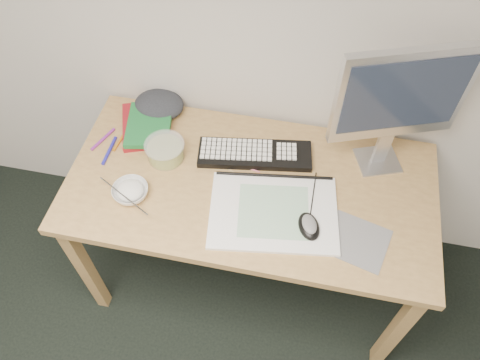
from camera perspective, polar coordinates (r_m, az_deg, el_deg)
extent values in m
cube|color=tan|center=(2.13, -18.27, -10.25)|extent=(0.05, 0.05, 0.71)
cube|color=tan|center=(2.02, 18.53, -16.98)|extent=(0.05, 0.05, 0.71)
cube|color=tan|center=(2.40, -12.90, 2.23)|extent=(0.05, 0.05, 0.71)
cube|color=tan|center=(2.31, 18.64, -2.94)|extent=(0.05, 0.05, 0.71)
cube|color=tan|center=(1.79, 1.27, -0.83)|extent=(1.40, 0.70, 0.03)
cube|color=slate|center=(1.69, 14.09, -7.23)|extent=(0.25, 0.23, 0.00)
cube|color=silver|center=(1.70, 4.09, -3.94)|extent=(0.50, 0.39, 0.01)
cube|color=black|center=(1.85, 1.82, 3.16)|extent=(0.46, 0.21, 0.03)
cube|color=silver|center=(1.92, 16.40, 2.29)|extent=(0.20, 0.19, 0.01)
cube|color=silver|center=(1.86, 16.94, 3.76)|extent=(0.06, 0.04, 0.15)
cube|color=silver|center=(1.67, 19.15, 9.75)|extent=(0.44, 0.19, 0.37)
cube|color=black|center=(1.67, 19.23, 9.97)|extent=(0.39, 0.15, 0.29)
ellipsoid|color=black|center=(1.65, 8.44, -5.37)|extent=(0.11, 0.13, 0.04)
imported|color=white|center=(1.77, -13.19, -1.42)|extent=(0.14, 0.14, 0.04)
cylinder|color=silver|center=(1.74, -14.01, -1.88)|extent=(0.22, 0.13, 0.02)
cylinder|color=#DADF4E|center=(1.85, -9.09, 3.54)|extent=(0.16, 0.16, 0.08)
cube|color=maroon|center=(1.99, -11.33, 6.58)|extent=(0.27, 0.31, 0.03)
cube|color=#1A6A31|center=(1.95, -11.03, 6.62)|extent=(0.22, 0.27, 0.02)
ellipsoid|color=#292D32|center=(2.03, -9.83, 9.02)|extent=(0.21, 0.19, 0.07)
cylinder|color=#DE6F81|center=(1.82, -0.03, 1.79)|extent=(0.17, 0.04, 0.01)
cylinder|color=tan|center=(1.78, 1.07, -0.08)|extent=(0.17, 0.08, 0.01)
cylinder|color=black|center=(1.79, 5.15, 0.11)|extent=(0.17, 0.06, 0.01)
cylinder|color=#2220AD|center=(1.94, -15.64, 3.49)|extent=(0.01, 0.14, 0.01)
cylinder|color=#C37516|center=(1.97, -14.36, 4.81)|extent=(0.03, 0.12, 0.01)
cylinder|color=purple|center=(1.99, -16.37, 4.80)|extent=(0.06, 0.13, 0.01)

